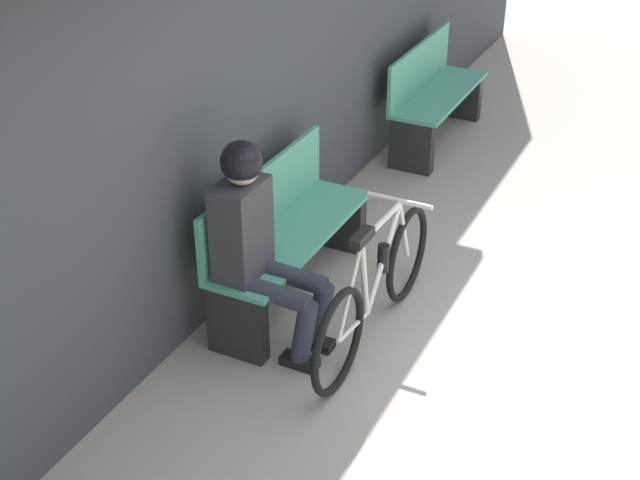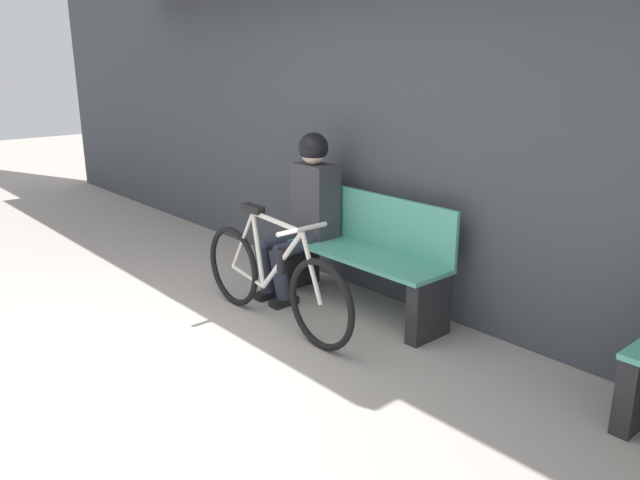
{
  "view_description": "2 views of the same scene",
  "coord_description": "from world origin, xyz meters",
  "px_view_note": "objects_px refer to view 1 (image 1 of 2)",
  "views": [
    {
      "loc": [
        -4.05,
        -0.3,
        3.17
      ],
      "look_at": [
        -0.08,
        1.67,
        0.57
      ],
      "focal_mm": 50.0,
      "sensor_mm": 36.0,
      "label": 1
    },
    {
      "loc": [
        3.18,
        -1.12,
        1.83
      ],
      "look_at": [
        0.13,
        1.56,
        0.62
      ],
      "focal_mm": 35.0,
      "sensor_mm": 36.0,
      "label": 2
    }
  ],
  "objects_px": {
    "person_seated": "(257,235)",
    "park_bench_far": "(434,99)",
    "bicycle": "(376,289)",
    "park_bench_near": "(285,240)"
  },
  "relations": [
    {
      "from": "park_bench_near",
      "to": "park_bench_far",
      "type": "height_order",
      "value": "same"
    },
    {
      "from": "bicycle",
      "to": "park_bench_far",
      "type": "relative_size",
      "value": 1.2
    },
    {
      "from": "person_seated",
      "to": "park_bench_far",
      "type": "bearing_deg",
      "value": 1.88
    },
    {
      "from": "person_seated",
      "to": "park_bench_near",
      "type": "bearing_deg",
      "value": 11.58
    },
    {
      "from": "bicycle",
      "to": "person_seated",
      "type": "bearing_deg",
      "value": 119.78
    },
    {
      "from": "park_bench_near",
      "to": "park_bench_far",
      "type": "relative_size",
      "value": 1.08
    },
    {
      "from": "bicycle",
      "to": "person_seated",
      "type": "height_order",
      "value": "person_seated"
    },
    {
      "from": "park_bench_near",
      "to": "bicycle",
      "type": "xyz_separation_m",
      "value": [
        -0.19,
        -0.69,
        -0.05
      ]
    },
    {
      "from": "bicycle",
      "to": "park_bench_far",
      "type": "xyz_separation_m",
      "value": [
        2.84,
        0.69,
        0.04
      ]
    },
    {
      "from": "park_bench_near",
      "to": "bicycle",
      "type": "height_order",
      "value": "park_bench_near"
    }
  ]
}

